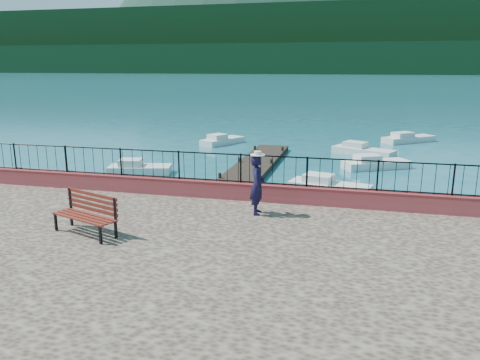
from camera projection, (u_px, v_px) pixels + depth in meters
The scene contains 15 objects.
ground at pixel (219, 280), 12.58m from camera, with size 2000.00×2000.00×0.00m, color #19596B.
parapet at pixel (249, 191), 15.71m from camera, with size 28.00×0.46×0.58m, color #C9484B.
railing at pixel (250, 169), 15.53m from camera, with size 27.00×0.05×0.95m, color black.
dock at pixel (247, 173), 24.32m from camera, with size 2.00×16.00×0.30m, color #2D231C.
far_forest at pixel (354, 59), 293.02m from camera, with size 900.00×60.00×18.00m, color black.
foothills at pixel (356, 42), 346.42m from camera, with size 900.00×120.00×44.00m, color black.
park_bench at pixel (86, 222), 12.52m from camera, with size 2.08×1.27×1.10m.
person at pixel (257, 185), 14.09m from camera, with size 0.66×0.44×1.82m, color black.
hat at pixel (258, 153), 13.86m from camera, with size 0.44×0.44×0.12m, color silver.
boat_0 at pixel (140, 166), 24.77m from camera, with size 3.25×1.30×0.80m, color silver.
boat_1 at pixel (330, 184), 21.12m from camera, with size 3.62×1.30×0.80m, color silver.
boat_2 at pixel (376, 161), 26.04m from camera, with size 3.70×1.30×0.80m, color silver.
boat_3 at pixel (222, 139), 33.98m from camera, with size 3.43×1.30×0.80m, color silver.
boat_4 at pixel (364, 149), 29.95m from camera, with size 3.95×1.30×0.80m, color silver.
boat_5 at pixel (409, 137), 34.82m from camera, with size 4.19×1.30×0.80m, color silver.
Camera 1 is at (3.35, -11.09, 5.64)m, focal length 35.00 mm.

